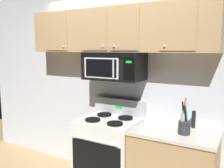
% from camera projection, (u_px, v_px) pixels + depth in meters
% --- Properties ---
extents(back_wall, '(5.20, 0.10, 2.70)m').
position_uv_depth(back_wall, '(123.00, 81.00, 3.34)').
color(back_wall, silver).
rests_on(back_wall, ground_plane).
extents(stove_range, '(0.76, 0.69, 1.12)m').
position_uv_depth(stove_range, '(109.00, 152.00, 3.16)').
color(stove_range, white).
rests_on(stove_range, ground_plane).
extents(over_range_microwave, '(0.76, 0.43, 0.35)m').
position_uv_depth(over_range_microwave, '(114.00, 66.00, 3.10)').
color(over_range_microwave, black).
extents(upper_cabinets, '(2.50, 0.36, 0.55)m').
position_uv_depth(upper_cabinets, '(115.00, 30.00, 3.06)').
color(upper_cabinets, tan).
extents(utensil_crock_charcoal, '(0.12, 0.12, 0.39)m').
position_uv_depth(utensil_crock_charcoal, '(184.00, 125.00, 2.56)').
color(utensil_crock_charcoal, '#2D2D33').
rests_on(utensil_crock_charcoal, counter_segment).
extents(salt_shaker, '(0.04, 0.04, 0.12)m').
position_uv_depth(salt_shaker, '(142.00, 126.00, 2.65)').
color(salt_shaker, white).
rests_on(salt_shaker, counter_segment).
extents(pepper_mill, '(0.04, 0.04, 0.20)m').
position_uv_depth(pepper_mill, '(194.00, 119.00, 2.76)').
color(pepper_mill, black).
rests_on(pepper_mill, counter_segment).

